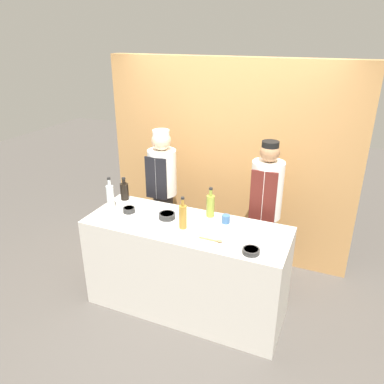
{
  "coord_description": "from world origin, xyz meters",
  "views": [
    {
      "loc": [
        1.29,
        -2.86,
        2.65
      ],
      "look_at": [
        0.0,
        0.15,
        1.24
      ],
      "focal_mm": 35.0,
      "sensor_mm": 36.0,
      "label": 1
    }
  ],
  "objects": [
    {
      "name": "cup_blue",
      "position": [
        0.34,
        0.18,
        1.0
      ],
      "size": [
        0.08,
        0.08,
        0.08
      ],
      "color": "#386093",
      "rests_on": "counter"
    },
    {
      "name": "bottle_soy",
      "position": [
        -0.85,
        0.27,
        1.06
      ],
      "size": [
        0.09,
        0.09,
        0.25
      ],
      "color": "black",
      "rests_on": "counter"
    },
    {
      "name": "bottle_clear",
      "position": [
        -0.87,
        0.03,
        1.09
      ],
      "size": [
        0.08,
        0.08,
        0.34
      ],
      "color": "silver",
      "rests_on": "counter"
    },
    {
      "name": "wooden_spoon",
      "position": [
        0.34,
        -0.18,
        0.97
      ],
      "size": [
        0.22,
        0.04,
        0.02
      ],
      "color": "#B2844C",
      "rests_on": "counter"
    },
    {
      "name": "bottle_vinegar",
      "position": [
        0.0,
        -0.07,
        1.08
      ],
      "size": [
        0.07,
        0.07,
        0.31
      ],
      "color": "olive",
      "rests_on": "counter"
    },
    {
      "name": "ground_plane",
      "position": [
        0.0,
        0.0,
        0.0
      ],
      "size": [
        14.0,
        14.0,
        0.0
      ],
      "primitive_type": "plane",
      "color": "#4C4742"
    },
    {
      "name": "sauce_bowl_green",
      "position": [
        0.7,
        -0.24,
        0.98
      ],
      "size": [
        0.15,
        0.15,
        0.04
      ],
      "color": "#2D2D2D",
      "rests_on": "counter"
    },
    {
      "name": "bottle_oil",
      "position": [
        0.15,
        0.26,
        1.08
      ],
      "size": [
        0.08,
        0.08,
        0.31
      ],
      "color": "olive",
      "rests_on": "counter"
    },
    {
      "name": "chef_left",
      "position": [
        -0.6,
        0.68,
        0.91
      ],
      "size": [
        0.32,
        0.32,
        1.66
      ],
      "color": "#28282D",
      "rests_on": "ground_plane"
    },
    {
      "name": "counter",
      "position": [
        0.0,
        0.0,
        0.48
      ],
      "size": [
        1.96,
        0.73,
        0.96
      ],
      "color": "beige",
      "rests_on": "ground_plane"
    },
    {
      "name": "sauce_bowl_brown",
      "position": [
        -0.22,
        0.05,
        0.99
      ],
      "size": [
        0.16,
        0.16,
        0.05
      ],
      "color": "#2D2D2D",
      "rests_on": "counter"
    },
    {
      "name": "cutting_board",
      "position": [
        0.56,
        0.09,
        0.97
      ],
      "size": [
        0.3,
        0.18,
        0.02
      ],
      "color": "white",
      "rests_on": "counter"
    },
    {
      "name": "cabinet_wall",
      "position": [
        0.0,
        1.24,
        1.2
      ],
      "size": [
        3.0,
        0.18,
        2.4
      ],
      "color": "#B7844C",
      "rests_on": "ground_plane"
    },
    {
      "name": "sauce_bowl_red",
      "position": [
        -0.64,
        0.01,
        0.99
      ],
      "size": [
        0.12,
        0.12,
        0.05
      ],
      "color": "#2D2D2D",
      "rests_on": "counter"
    },
    {
      "name": "chef_right",
      "position": [
        0.6,
        0.68,
        0.91
      ],
      "size": [
        0.33,
        0.33,
        1.66
      ],
      "color": "#28282D",
      "rests_on": "ground_plane"
    }
  ]
}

